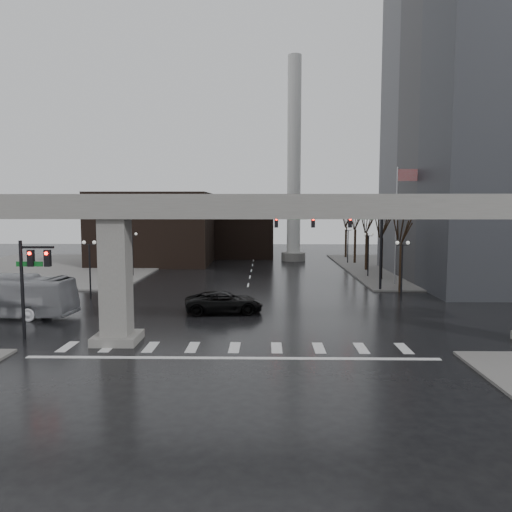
# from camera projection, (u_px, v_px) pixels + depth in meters

# --- Properties ---
(ground) EXTENTS (160.00, 160.00, 0.00)m
(ground) POSITION_uv_depth(u_px,v_px,m) (236.00, 343.00, 29.39)
(ground) COLOR black
(ground) RESTS_ON ground
(sidewalk_ne) EXTENTS (28.00, 36.00, 0.15)m
(sidewalk_ne) POSITION_uv_depth(u_px,v_px,m) (452.00, 268.00, 64.74)
(sidewalk_ne) COLOR slate
(sidewalk_ne) RESTS_ON ground
(sidewalk_nw) EXTENTS (28.00, 36.00, 0.15)m
(sidewalk_nw) POSITION_uv_depth(u_px,v_px,m) (55.00, 268.00, 65.67)
(sidewalk_nw) COLOR slate
(sidewalk_nw) RESTS_ON ground
(elevated_guideway) EXTENTS (48.00, 2.60, 8.70)m
(elevated_guideway) POSITION_uv_depth(u_px,v_px,m) (257.00, 226.00, 28.70)
(elevated_guideway) COLOR gray
(elevated_guideway) RESTS_ON ground
(building_far_left) EXTENTS (16.00, 14.00, 10.00)m
(building_far_left) POSITION_uv_depth(u_px,v_px,m) (155.00, 228.00, 70.95)
(building_far_left) COLOR black
(building_far_left) RESTS_ON ground
(building_far_mid) EXTENTS (10.00, 10.00, 8.00)m
(building_far_mid) POSITION_uv_depth(u_px,v_px,m) (242.00, 232.00, 80.78)
(building_far_mid) COLOR black
(building_far_mid) RESTS_ON ground
(smokestack) EXTENTS (3.60, 3.60, 30.00)m
(smokestack) POSITION_uv_depth(u_px,v_px,m) (294.00, 171.00, 73.77)
(smokestack) COLOR silver
(smokestack) RESTS_ON ground
(signal_mast_arm) EXTENTS (12.12, 0.43, 8.00)m
(signal_mast_arm) POSITION_uv_depth(u_px,v_px,m) (341.00, 230.00, 47.37)
(signal_mast_arm) COLOR black
(signal_mast_arm) RESTS_ON ground
(signal_left_pole) EXTENTS (2.30, 0.30, 6.00)m
(signal_left_pole) POSITION_uv_depth(u_px,v_px,m) (31.00, 273.00, 29.71)
(signal_left_pole) COLOR black
(signal_left_pole) RESTS_ON ground
(flagpole_assembly) EXTENTS (2.06, 0.12, 12.00)m
(flagpole_assembly) POSITION_uv_depth(u_px,v_px,m) (399.00, 212.00, 50.28)
(flagpole_assembly) COLOR silver
(flagpole_assembly) RESTS_ON ground
(lamp_right_0) EXTENTS (1.22, 0.32, 5.11)m
(lamp_right_0) POSITION_uv_depth(u_px,v_px,m) (402.00, 260.00, 42.74)
(lamp_right_0) COLOR black
(lamp_right_0) RESTS_ON ground
(lamp_right_1) EXTENTS (1.22, 0.32, 5.11)m
(lamp_right_1) POSITION_uv_depth(u_px,v_px,m) (368.00, 247.00, 56.67)
(lamp_right_1) COLOR black
(lamp_right_1) RESTS_ON ground
(lamp_right_2) EXTENTS (1.22, 0.32, 5.11)m
(lamp_right_2) POSITION_uv_depth(u_px,v_px,m) (348.00, 239.00, 70.61)
(lamp_right_2) COLOR black
(lamp_right_2) RESTS_ON ground
(lamp_left_0) EXTENTS (1.22, 0.32, 5.11)m
(lamp_left_0) POSITION_uv_depth(u_px,v_px,m) (90.00, 259.00, 43.23)
(lamp_left_0) COLOR black
(lamp_left_0) RESTS_ON ground
(lamp_left_1) EXTENTS (1.22, 0.32, 5.11)m
(lamp_left_1) POSITION_uv_depth(u_px,v_px,m) (132.00, 247.00, 57.16)
(lamp_left_1) COLOR black
(lamp_left_1) RESTS_ON ground
(lamp_left_2) EXTENTS (1.22, 0.32, 5.11)m
(lamp_left_2) POSITION_uv_depth(u_px,v_px,m) (158.00, 239.00, 71.09)
(lamp_left_2) COLOR black
(lamp_left_2) RESTS_ON ground
(tree_right_0) EXTENTS (1.09, 1.58, 7.50)m
(tree_right_0) POSITION_uv_depth(u_px,v_px,m) (401.00, 263.00, 46.79)
(tree_right_0) COLOR black
(tree_right_0) RESTS_ON ground
(tree_right_1) EXTENTS (1.09, 1.61, 7.67)m
(tree_right_1) POSITION_uv_depth(u_px,v_px,m) (381.00, 254.00, 54.74)
(tree_right_1) COLOR black
(tree_right_1) RESTS_ON ground
(tree_right_2) EXTENTS (1.10, 1.63, 7.85)m
(tree_right_2) POSITION_uv_depth(u_px,v_px,m) (367.00, 248.00, 62.70)
(tree_right_2) COLOR black
(tree_right_2) RESTS_ON ground
(tree_right_3) EXTENTS (1.11, 1.66, 8.02)m
(tree_right_3) POSITION_uv_depth(u_px,v_px,m) (355.00, 243.00, 70.65)
(tree_right_3) COLOR black
(tree_right_3) RESTS_ON ground
(tree_right_4) EXTENTS (1.12, 1.69, 8.19)m
(tree_right_4) POSITION_uv_depth(u_px,v_px,m) (346.00, 239.00, 78.61)
(tree_right_4) COLOR black
(tree_right_4) RESTS_ON ground
(pickup_truck) EXTENTS (6.22, 3.51, 1.64)m
(pickup_truck) POSITION_uv_depth(u_px,v_px,m) (224.00, 302.00, 37.69)
(pickup_truck) COLOR black
(pickup_truck) RESTS_ON ground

